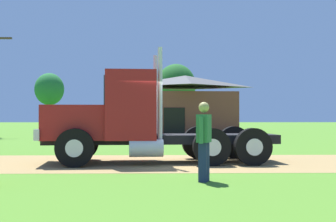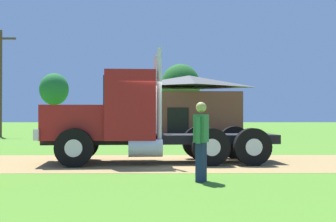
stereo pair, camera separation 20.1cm
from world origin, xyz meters
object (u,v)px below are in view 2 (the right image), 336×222
at_px(utility_pole_near, 0,80).
at_px(truck_foreground_white, 129,121).
at_px(visitor_walking_mid, 201,138).
at_px(shed_building, 189,105).

bearing_deg(utility_pole_near, truck_foreground_white, -60.60).
relative_size(truck_foreground_white, visitor_walking_mid, 4.21).
bearing_deg(visitor_walking_mid, utility_pole_near, 118.53).
bearing_deg(truck_foreground_white, utility_pole_near, 119.40).
xyz_separation_m(truck_foreground_white, visitor_walking_mid, (1.94, -4.25, -0.33)).
relative_size(visitor_walking_mid, utility_pole_near, 0.23).
height_order(shed_building, utility_pole_near, utility_pole_near).
bearing_deg(truck_foreground_white, shed_building, 82.89).
bearing_deg(utility_pole_near, visitor_walking_mid, -61.47).
height_order(visitor_walking_mid, shed_building, shed_building).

